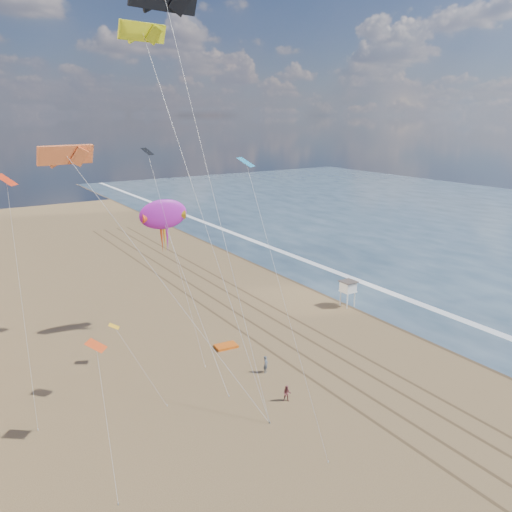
{
  "coord_description": "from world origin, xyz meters",
  "views": [
    {
      "loc": [
        -28.42,
        -17.2,
        24.0
      ],
      "look_at": [
        -0.61,
        26.0,
        9.5
      ],
      "focal_mm": 35.0,
      "sensor_mm": 36.0,
      "label": 1
    }
  ],
  "objects_px": {
    "lifeguard_stand": "(348,287)",
    "show_kite": "(163,215)",
    "kite_flyer_a": "(266,364)",
    "grounded_kite": "(226,346)",
    "kite_flyer_b": "(287,393)"
  },
  "relations": [
    {
      "from": "show_kite",
      "to": "kite_flyer_a",
      "type": "bearing_deg",
      "value": -74.96
    },
    {
      "from": "show_kite",
      "to": "kite_flyer_a",
      "type": "distance_m",
      "value": 19.61
    },
    {
      "from": "show_kite",
      "to": "grounded_kite",
      "type": "bearing_deg",
      "value": -66.54
    },
    {
      "from": "show_kite",
      "to": "lifeguard_stand",
      "type": "bearing_deg",
      "value": -14.18
    },
    {
      "from": "kite_flyer_b",
      "to": "show_kite",
      "type": "bearing_deg",
      "value": 134.64
    },
    {
      "from": "grounded_kite",
      "to": "show_kite",
      "type": "distance_m",
      "value": 15.8
    },
    {
      "from": "lifeguard_stand",
      "to": "show_kite",
      "type": "distance_m",
      "value": 25.68
    },
    {
      "from": "lifeguard_stand",
      "to": "kite_flyer_b",
      "type": "height_order",
      "value": "lifeguard_stand"
    },
    {
      "from": "lifeguard_stand",
      "to": "grounded_kite",
      "type": "bearing_deg",
      "value": -174.35
    },
    {
      "from": "lifeguard_stand",
      "to": "show_kite",
      "type": "bearing_deg",
      "value": 165.82
    },
    {
      "from": "grounded_kite",
      "to": "kite_flyer_b",
      "type": "relative_size",
      "value": 1.58
    },
    {
      "from": "kite_flyer_b",
      "to": "lifeguard_stand",
      "type": "bearing_deg",
      "value": 72.01
    },
    {
      "from": "lifeguard_stand",
      "to": "kite_flyer_a",
      "type": "height_order",
      "value": "lifeguard_stand"
    },
    {
      "from": "kite_flyer_a",
      "to": "lifeguard_stand",
      "type": "bearing_deg",
      "value": -16.37
    },
    {
      "from": "kite_flyer_a",
      "to": "kite_flyer_b",
      "type": "bearing_deg",
      "value": -145.12
    }
  ]
}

